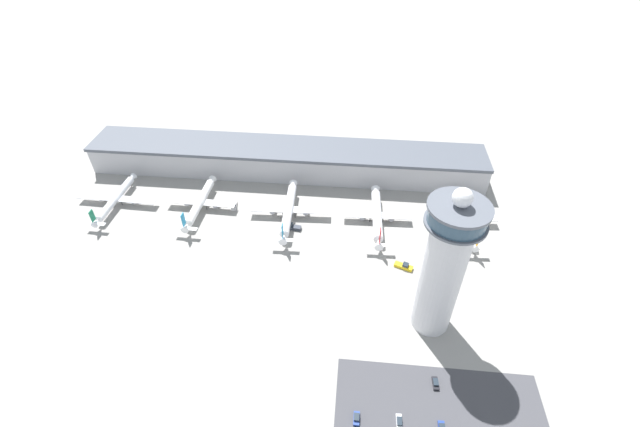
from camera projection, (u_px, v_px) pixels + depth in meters
ground_plane at (261, 268)px, 175.79m from camera, size 1000.00×1000.00×0.00m
terminal_building at (286, 159)px, 224.00m from camera, size 203.88×25.00×15.66m
control_tower at (444, 266)px, 136.78m from camera, size 18.72×18.72×60.15m
airplane_gate_alpha at (116, 199)px, 205.25m from camera, size 39.29×38.77×11.08m
airplane_gate_bravo at (200, 202)px, 202.37m from camera, size 33.78×39.51×12.43m
airplane_gate_charlie at (289, 210)px, 197.41m from camera, size 37.47×42.97×13.35m
airplane_gate_delta at (377, 215)px, 195.28m from camera, size 31.43×41.61×13.12m
airplane_gate_echo at (464, 218)px, 193.42m from camera, size 30.38×40.63×12.34m
service_truck_catering at (404, 266)px, 175.47m from camera, size 7.93×4.94×2.56m
service_truck_fuel at (292, 227)px, 193.72m from camera, size 8.59×3.28×2.97m
service_truck_baggage at (234, 205)px, 205.71m from camera, size 3.39×6.87×2.96m
car_red_hatchback at (399, 422)px, 127.65m from camera, size 1.88×4.60×1.49m
car_navy_sedan at (436, 383)px, 137.00m from camera, size 1.99×4.55×1.42m
car_silver_sedan at (357, 418)px, 128.40m from camera, size 1.87×4.20×1.60m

